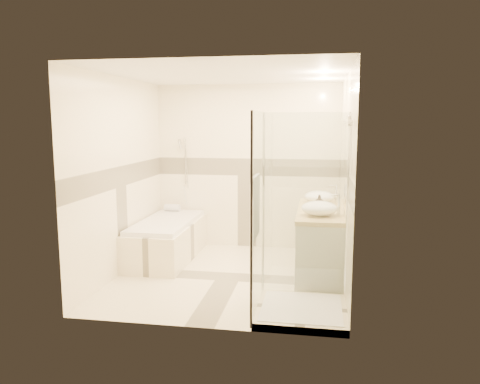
% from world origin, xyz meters
% --- Properties ---
extents(room, '(2.82, 3.02, 2.52)m').
position_xyz_m(room, '(0.06, 0.01, 1.26)').
color(room, beige).
rests_on(room, ground).
extents(bathtub, '(0.75, 1.70, 0.56)m').
position_xyz_m(bathtub, '(-1.02, 0.65, 0.31)').
color(bathtub, '#F4E8C3').
rests_on(bathtub, ground).
extents(vanity, '(0.58, 1.62, 0.85)m').
position_xyz_m(vanity, '(1.12, 0.30, 0.43)').
color(vanity, white).
rests_on(vanity, ground).
extents(shower_enclosure, '(0.96, 0.93, 2.04)m').
position_xyz_m(shower_enclosure, '(0.83, -0.97, 0.51)').
color(shower_enclosure, '#F4E8C3').
rests_on(shower_enclosure, ground).
extents(vessel_sink_near, '(0.40, 0.40, 0.16)m').
position_xyz_m(vessel_sink_near, '(1.10, 0.78, 0.93)').
color(vessel_sink_near, white).
rests_on(vessel_sink_near, vanity).
extents(vessel_sink_far, '(0.42, 0.42, 0.17)m').
position_xyz_m(vessel_sink_far, '(1.10, -0.10, 0.93)').
color(vessel_sink_far, white).
rests_on(vessel_sink_far, vanity).
extents(faucet_near, '(0.10, 0.03, 0.25)m').
position_xyz_m(faucet_near, '(1.32, 0.78, 1.00)').
color(faucet_near, silver).
rests_on(faucet_near, vanity).
extents(faucet_far, '(0.11, 0.03, 0.26)m').
position_xyz_m(faucet_far, '(1.32, -0.10, 1.00)').
color(faucet_far, silver).
rests_on(faucet_far, vanity).
extents(amenity_bottle_a, '(0.09, 0.09, 0.15)m').
position_xyz_m(amenity_bottle_a, '(1.10, 0.25, 0.93)').
color(amenity_bottle_a, black).
rests_on(amenity_bottle_a, vanity).
extents(amenity_bottle_b, '(0.16, 0.16, 0.17)m').
position_xyz_m(amenity_bottle_b, '(1.10, 0.40, 0.93)').
color(amenity_bottle_b, black).
rests_on(amenity_bottle_b, vanity).
extents(folded_towels, '(0.18, 0.27, 0.08)m').
position_xyz_m(folded_towels, '(1.10, 0.99, 0.89)').
color(folded_towels, silver).
rests_on(folded_towels, vanity).
extents(rolled_towel, '(0.24, 0.11, 0.11)m').
position_xyz_m(rolled_towel, '(-1.15, 1.32, 0.61)').
color(rolled_towel, silver).
rests_on(rolled_towel, bathtub).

